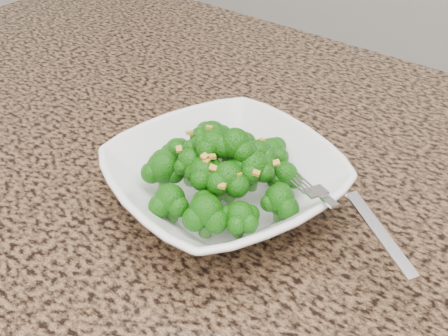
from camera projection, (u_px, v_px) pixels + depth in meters
The scene contains 5 objects.
granite_counter at pixel (253, 250), 0.61m from camera, with size 1.64×1.04×0.03m, color brown.
bowl at pixel (224, 182), 0.64m from camera, with size 0.25×0.25×0.06m, color white.
broccoli_pile at pixel (224, 135), 0.60m from camera, with size 0.22×0.22×0.07m, color #17630B, non-canonical shape.
garlic_topping at pixel (224, 106), 0.58m from camera, with size 0.13×0.13×0.01m, color gold, non-canonical shape.
fork at pixel (333, 203), 0.55m from camera, with size 0.17×0.03×0.01m, color silver, non-canonical shape.
Camera 1 is at (0.25, -0.07, 1.32)m, focal length 45.00 mm.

